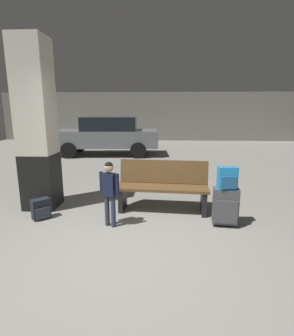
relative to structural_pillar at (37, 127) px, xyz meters
name	(u,v)px	position (x,y,z in m)	size (l,w,h in m)	color
ground_plane	(143,179)	(1.72, 2.30, -1.53)	(18.00, 18.00, 0.10)	gray
garage_back_wall	(152,117)	(1.72, 11.16, -0.08)	(18.00, 0.12, 2.80)	slate
structural_pillar	(37,127)	(0.00, 0.00, 0.00)	(0.57, 0.57, 2.99)	black
bench	(163,187)	(2.24, -0.07, -1.04)	(1.64, 0.65, 0.89)	brown
suitcase	(225,206)	(3.20, -0.69, -1.16)	(0.40, 0.26, 0.60)	#4C4C51
backpack_bright	(227,178)	(3.20, -0.69, -0.71)	(0.29, 0.20, 0.34)	#268CD8
child	(109,187)	(1.42, -0.79, -0.85)	(0.32, 0.25, 1.02)	#33384C
backpack_dark_floor	(41,209)	(0.22, -0.56, -1.32)	(0.32, 0.31, 0.34)	#1E232D
parked_car_far	(107,135)	(0.06, 5.87, -0.68)	(4.19, 1.98, 1.51)	slate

